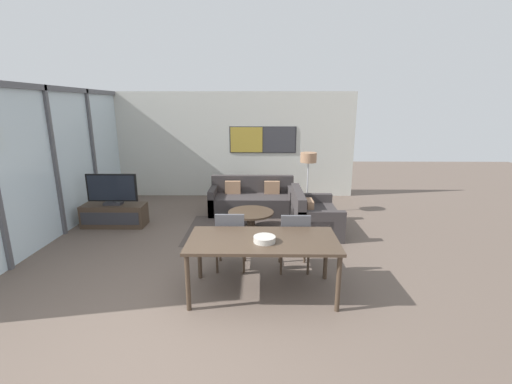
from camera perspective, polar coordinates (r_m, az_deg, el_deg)
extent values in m
plane|color=brown|center=(4.18, -13.10, -21.99)|extent=(24.00, 24.00, 0.00)
cube|color=silver|center=(9.36, -4.97, 7.78)|extent=(6.89, 0.06, 2.80)
cube|color=#2D2D33|center=(9.26, 1.14, 8.69)|extent=(1.79, 0.01, 0.71)
cube|color=#B29333|center=(9.26, -1.59, 8.69)|extent=(0.85, 0.02, 0.67)
cube|color=#38383D|center=(9.27, 3.88, 8.67)|extent=(0.85, 0.02, 0.67)
cube|color=silver|center=(7.43, -30.71, 4.16)|extent=(0.02, 6.00, 2.80)
cube|color=#515156|center=(7.35, -31.87, 14.57)|extent=(0.07, 6.00, 0.10)
cube|color=#515156|center=(7.41, -30.51, 4.17)|extent=(0.07, 0.08, 2.80)
cube|color=#515156|center=(8.72, -25.52, 5.98)|extent=(0.07, 0.08, 2.80)
cube|color=#473D38|center=(6.95, -0.85, -6.31)|extent=(2.54, 1.76, 0.01)
cube|color=#423326|center=(7.70, -22.49, -3.57)|extent=(1.27, 0.47, 0.46)
cube|color=#2D2D33|center=(7.49, -23.19, -4.13)|extent=(1.17, 0.01, 0.25)
cube|color=#2D2D33|center=(7.63, -22.67, -1.74)|extent=(0.36, 0.20, 0.05)
cube|color=#2D2D33|center=(7.62, -22.71, -1.27)|extent=(0.06, 0.03, 0.08)
cube|color=black|center=(7.56, -22.90, 0.67)|extent=(1.02, 0.04, 0.57)
cube|color=black|center=(7.54, -22.97, 0.63)|extent=(0.95, 0.01, 0.51)
cube|color=#383333|center=(7.97, -0.63, -2.04)|extent=(1.96, 0.87, 0.42)
cube|color=#383333|center=(8.26, -0.58, -0.01)|extent=(1.96, 0.16, 0.82)
cube|color=#383333|center=(8.02, -7.13, -1.38)|extent=(0.14, 0.87, 0.60)
cube|color=#383333|center=(7.98, 5.90, -1.43)|extent=(0.14, 0.87, 0.60)
cube|color=#9E7556|center=(8.07, -3.88, 0.78)|extent=(0.36, 0.12, 0.30)
cube|color=#9E7556|center=(8.05, 2.67, 0.76)|extent=(0.36, 0.12, 0.30)
cube|color=#383333|center=(6.96, 9.87, -4.69)|extent=(0.87, 1.39, 0.42)
cube|color=#383333|center=(6.85, 7.00, -3.13)|extent=(0.16, 1.39, 0.82)
cube|color=#383333|center=(6.35, 10.78, -5.75)|extent=(0.87, 0.14, 0.60)
cube|color=#383333|center=(7.53, 9.16, -2.50)|extent=(0.87, 0.14, 0.60)
cube|color=#9E7556|center=(6.54, 8.89, -2.59)|extent=(0.12, 0.36, 0.30)
cylinder|color=#423326|center=(6.95, -0.85, -6.23)|extent=(0.41, 0.41, 0.03)
cylinder|color=#423326|center=(6.89, -0.85, -4.99)|extent=(0.16, 0.16, 0.35)
cylinder|color=#423326|center=(6.83, -0.86, -3.45)|extent=(0.91, 0.91, 0.04)
cube|color=#423326|center=(4.46, 1.14, -8.07)|extent=(1.93, 0.93, 0.04)
cylinder|color=#423326|center=(4.35, -11.30, -14.62)|extent=(0.06, 0.06, 0.73)
cylinder|color=#423326|center=(4.36, 13.56, -14.64)|extent=(0.06, 0.06, 0.73)
cylinder|color=#423326|center=(5.06, -9.41, -10.22)|extent=(0.06, 0.06, 0.73)
cylinder|color=#423326|center=(5.07, 11.56, -10.25)|extent=(0.06, 0.06, 0.73)
cube|color=#4C4C51|center=(5.30, -4.14, -8.05)|extent=(0.46, 0.46, 0.06)
cube|color=#4C4C51|center=(5.02, -4.39, -6.22)|extent=(0.42, 0.05, 0.45)
cylinder|color=#423326|center=(5.23, -6.51, -11.21)|extent=(0.04, 0.04, 0.41)
cylinder|color=#423326|center=(5.20, -2.04, -11.30)|extent=(0.04, 0.04, 0.41)
cylinder|color=#423326|center=(5.59, -6.00, -9.45)|extent=(0.04, 0.04, 0.41)
cylinder|color=#423326|center=(5.56, -1.85, -9.52)|extent=(0.04, 0.04, 0.41)
cube|color=#4C4C51|center=(5.27, 6.31, -8.23)|extent=(0.46, 0.46, 0.06)
cube|color=#4C4C51|center=(4.99, 6.62, -6.40)|extent=(0.42, 0.05, 0.45)
cylinder|color=#423326|center=(5.17, 4.20, -11.48)|extent=(0.04, 0.04, 0.41)
cylinder|color=#423326|center=(5.21, 8.69, -11.41)|extent=(0.04, 0.04, 0.41)
cylinder|color=#423326|center=(5.53, 3.96, -9.69)|extent=(0.04, 0.04, 0.41)
cylinder|color=#423326|center=(5.57, 8.13, -9.64)|extent=(0.04, 0.04, 0.41)
cylinder|color=#B7B2A8|center=(4.34, 1.43, -7.87)|extent=(0.28, 0.28, 0.07)
torus|color=#B7B2A8|center=(4.33, 1.43, -7.51)|extent=(0.28, 0.28, 0.02)
cylinder|color=#2D2D33|center=(8.14, 8.40, -3.31)|extent=(0.28, 0.28, 0.02)
cylinder|color=#B7B7BC|center=(7.98, 8.55, 0.78)|extent=(0.03, 0.03, 1.17)
cylinder|color=#9E7556|center=(7.85, 8.74, 5.71)|extent=(0.37, 0.37, 0.22)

